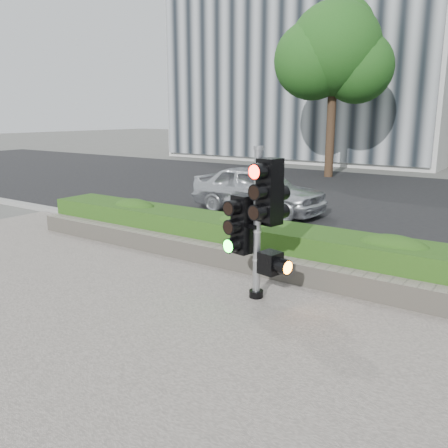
% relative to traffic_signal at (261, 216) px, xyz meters
% --- Properties ---
extents(ground, '(120.00, 120.00, 0.00)m').
position_rel_traffic_signal_xyz_m(ground, '(-0.07, -1.00, -1.23)').
color(ground, '#51514C').
rests_on(ground, ground).
extents(sidewalk, '(16.00, 11.00, 0.03)m').
position_rel_traffic_signal_xyz_m(sidewalk, '(-0.07, -3.50, -1.22)').
color(sidewalk, '#9E9389').
rests_on(sidewalk, ground).
extents(road, '(60.00, 13.00, 0.02)m').
position_rel_traffic_signal_xyz_m(road, '(-0.07, 9.00, -1.22)').
color(road, black).
rests_on(road, ground).
extents(curb, '(60.00, 0.25, 0.12)m').
position_rel_traffic_signal_xyz_m(curb, '(-0.07, 2.15, -1.17)').
color(curb, gray).
rests_on(curb, ground).
extents(stone_wall, '(12.00, 0.32, 0.34)m').
position_rel_traffic_signal_xyz_m(stone_wall, '(-0.07, 0.90, -1.03)').
color(stone_wall, gray).
rests_on(stone_wall, sidewalk).
extents(hedge, '(12.00, 1.00, 0.68)m').
position_rel_traffic_signal_xyz_m(hedge, '(-0.07, 1.55, -0.86)').
color(hedge, '#427C26').
rests_on(hedge, sidewalk).
extents(building_left, '(16.00, 9.00, 15.00)m').
position_rel_traffic_signal_xyz_m(building_left, '(-9.07, 22.00, 6.27)').
color(building_left, '#B7B7B2').
rests_on(building_left, ground).
extents(tree_left, '(4.61, 4.03, 7.34)m').
position_rel_traffic_signal_xyz_m(tree_left, '(-4.58, 13.56, 3.81)').
color(tree_left, black).
rests_on(tree_left, ground).
extents(traffic_signal, '(0.79, 0.62, 2.18)m').
position_rel_traffic_signal_xyz_m(traffic_signal, '(0.00, 0.00, 0.00)').
color(traffic_signal, black).
rests_on(traffic_signal, sidewalk).
extents(car_silver, '(3.77, 1.62, 1.27)m').
position_rel_traffic_signal_xyz_m(car_silver, '(-3.17, 5.26, -0.58)').
color(car_silver, silver).
rests_on(car_silver, road).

